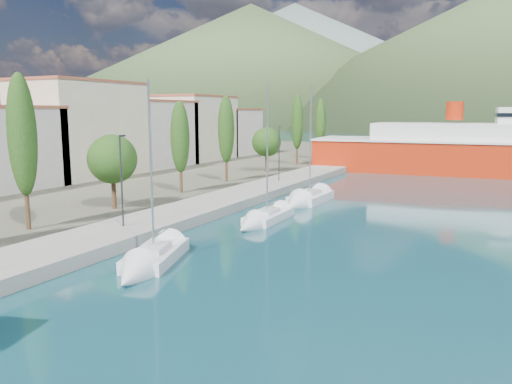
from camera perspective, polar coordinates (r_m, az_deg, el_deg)
The scene contains 10 objects.
ground at distance 133.78m, azimuth 21.08°, elevation 4.92°, with size 1400.00×1400.00×0.00m, color #15454F.
quay at distance 45.61m, azimuth -3.27°, elevation -0.91°, with size 5.00×88.00×0.80m, color gray.
land_strip at distance 78.22m, azimuth -24.15°, elevation 2.45°, with size 70.00×148.00×0.70m, color #565644.
town_buildings at distance 67.53m, azimuth -15.72°, elevation 6.42°, with size 9.20×69.20×11.30m.
tree_row at distance 52.10m, azimuth -5.44°, elevation 6.25°, with size 3.88×66.24×10.28m.
lamp_posts at distance 35.70m, azimuth -12.63°, elevation 2.07°, with size 0.15×44.10×6.06m.
sailboat_near at distance 27.29m, azimuth -12.66°, elevation -8.21°, with size 4.58×7.97×10.98m.
sailboat_mid at distance 37.21m, azimuth 0.31°, elevation -3.37°, with size 2.28×7.90×11.29m.
sailboat_far at distance 45.40m, azimuth 5.36°, elevation -1.08°, with size 2.76×8.06×11.76m.
ferry at distance 74.77m, azimuth 27.16°, elevation 4.12°, with size 52.52×14.88×10.29m.
Camera 1 is at (13.60, -12.82, 8.31)m, focal length 35.00 mm.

